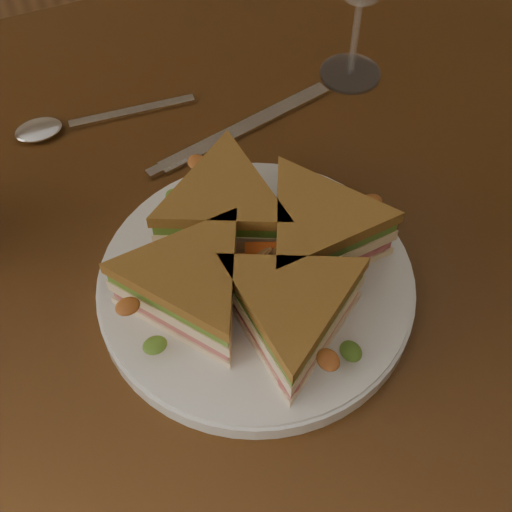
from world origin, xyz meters
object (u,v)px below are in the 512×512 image
(sandwich_wedges, at_px, (256,260))
(table, at_px, (218,303))
(spoon, at_px, (62,126))
(knife, at_px, (235,133))
(plate, at_px, (256,285))

(sandwich_wedges, bearing_deg, table, 105.16)
(table, bearing_deg, spoon, 115.05)
(table, bearing_deg, knife, 60.92)
(plate, distance_m, spoon, 0.28)
(spoon, height_order, knife, spoon)
(table, relative_size, plate, 4.55)
(spoon, relative_size, knife, 0.87)
(sandwich_wedges, distance_m, spoon, 0.28)
(spoon, distance_m, knife, 0.17)
(sandwich_wedges, height_order, spoon, sandwich_wedges)
(table, xyz_separation_m, sandwich_wedges, (0.02, -0.06, 0.14))
(sandwich_wedges, relative_size, knife, 1.21)
(table, relative_size, sandwich_wedges, 4.67)
(plate, xyz_separation_m, spoon, (-0.11, 0.25, -0.00))
(table, height_order, spoon, spoon)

